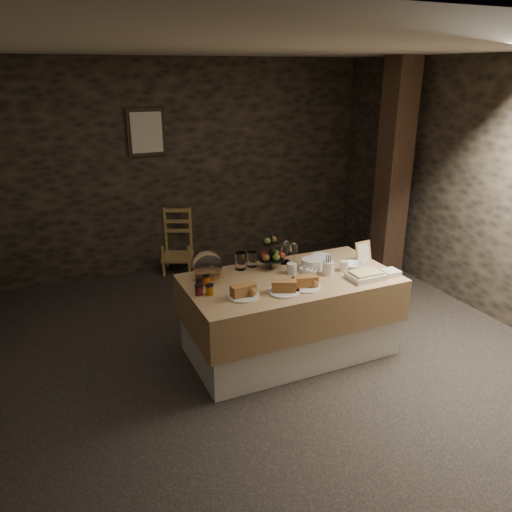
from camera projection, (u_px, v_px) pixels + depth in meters
name	position (u px, v px, depth m)	size (l,w,h in m)	color
ground_plane	(239.00, 361.00, 4.46)	(5.50, 5.00, 0.01)	black
room_shell	(237.00, 189.00, 3.92)	(5.52, 5.02, 2.60)	black
buffet_table	(290.00, 309.00, 4.48)	(1.85, 0.98, 0.73)	silver
chair	(176.00, 244.00, 6.37)	(0.49, 0.48, 0.63)	olive
timber_column	(393.00, 173.00, 5.86)	(0.30, 0.30, 2.60)	black
framed_picture	(146.00, 132.00, 5.90)	(0.45, 0.04, 0.55)	#2E2217
plate_stack_a	(312.00, 264.00, 4.54)	(0.19, 0.19, 0.10)	silver
plate_stack_b	(321.00, 260.00, 4.66)	(0.20, 0.20, 0.09)	silver
cutlery_holder	(328.00, 268.00, 4.42)	(0.10, 0.10, 0.12)	silver
cup_a	(306.00, 273.00, 4.34)	(0.12, 0.12, 0.10)	silver
cup_b	(311.00, 274.00, 4.32)	(0.10, 0.10, 0.09)	silver
mug_c	(292.00, 268.00, 4.45)	(0.09, 0.09, 0.10)	silver
mug_d	(344.00, 266.00, 4.51)	(0.08, 0.08, 0.09)	silver
bowl	(354.00, 266.00, 4.57)	(0.19, 0.19, 0.05)	silver
cake_dome	(207.00, 267.00, 4.32)	(0.26, 0.26, 0.26)	olive
fruit_stand	(272.00, 255.00, 4.53)	(0.24, 0.24, 0.34)	black
bread_platter_left	(243.00, 292.00, 3.99)	(0.26, 0.26, 0.11)	silver
bread_platter_center	(284.00, 288.00, 4.07)	(0.26, 0.26, 0.11)	silver
bread_platter_right	(305.00, 283.00, 4.16)	(0.26, 0.26, 0.11)	silver
jam_jars	(204.00, 287.00, 4.10)	(0.18, 0.26, 0.07)	maroon
tart_dish	(365.00, 275.00, 4.33)	(0.30, 0.22, 0.07)	silver
square_dish	(391.00, 273.00, 4.42)	(0.14, 0.14, 0.04)	silver
menu_frame	(363.00, 253.00, 4.70)	(0.17, 0.02, 0.22)	olive
storage_jar_a	(240.00, 261.00, 4.53)	(0.10, 0.10, 0.16)	white
storage_jar_b	(252.00, 259.00, 4.60)	(0.09, 0.09, 0.14)	white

